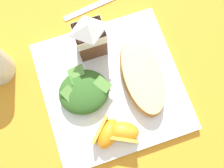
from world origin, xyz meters
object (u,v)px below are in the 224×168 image
green_salad_pile (83,90)px  cheesy_pizza_bread (142,76)px  milk_carton (90,37)px  orange_wedge_middle (123,132)px  orange_wedge_front (107,133)px  white_plate (112,86)px  metal_fork (108,0)px

green_salad_pile → cheesy_pizza_bread: bearing=-4.2°
milk_carton → orange_wedge_middle: milk_carton is taller
cheesy_pizza_bread → orange_wedge_front: orange_wedge_front is taller
cheesy_pizza_bread → white_plate: bearing=174.9°
milk_carton → metal_fork: size_ratio=0.58×
orange_wedge_middle → green_salad_pile: bearing=115.3°
green_salad_pile → metal_fork: size_ratio=0.57×
milk_carton → green_salad_pile: bearing=-117.1°
white_plate → metal_fork: (0.06, 0.20, -0.01)m
white_plate → green_salad_pile: size_ratio=2.61×
metal_fork → cheesy_pizza_bread: bearing=-88.5°
white_plate → green_salad_pile: (-0.06, 0.00, 0.03)m
metal_fork → orange_wedge_middle: bearing=-102.8°
milk_carton → metal_fork: (0.07, 0.11, -0.07)m
milk_carton → orange_wedge_front: size_ratio=1.62×
white_plate → cheesy_pizza_bread: 0.07m
white_plate → milk_carton: bearing=99.2°
white_plate → green_salad_pile: 0.06m
white_plate → orange_wedge_middle: (-0.01, -0.10, 0.03)m
orange_wedge_middle → orange_wedge_front: bearing=165.5°
orange_wedge_middle → metal_fork: size_ratio=0.37×
white_plate → milk_carton: (-0.01, 0.09, 0.07)m
white_plate → metal_fork: white_plate is taller
metal_fork → white_plate: bearing=-105.9°
white_plate → orange_wedge_front: bearing=-114.1°
milk_carton → orange_wedge_front: 0.19m
orange_wedge_front → orange_wedge_middle: bearing=-14.5°
orange_wedge_front → green_salad_pile: bearing=100.9°
orange_wedge_middle → metal_fork: (0.07, 0.30, -0.03)m
white_plate → cheesy_pizza_bread: (0.06, -0.01, 0.03)m
orange_wedge_middle → metal_fork: orange_wedge_middle is taller
metal_fork → orange_wedge_front: bearing=-108.6°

